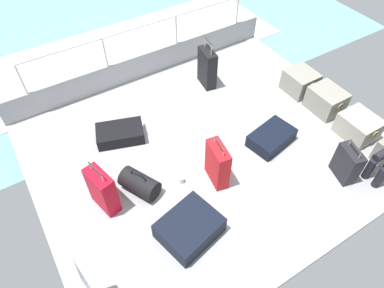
% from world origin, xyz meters
% --- Properties ---
extents(ground_plane, '(4.40, 5.20, 0.06)m').
position_xyz_m(ground_plane, '(0.00, 0.00, -0.03)').
color(ground_plane, '#939699').
extents(gunwale_port, '(0.06, 5.20, 0.45)m').
position_xyz_m(gunwale_port, '(-2.17, 0.00, 0.23)').
color(gunwale_port, '#939699').
rests_on(gunwale_port, ground_plane).
extents(railing_port, '(0.04, 4.20, 1.02)m').
position_xyz_m(railing_port, '(-2.17, 0.00, 0.78)').
color(railing_port, silver).
rests_on(railing_port, ground_plane).
extents(sea_wake, '(12.00, 12.00, 0.01)m').
position_xyz_m(sea_wake, '(-3.60, 0.00, -0.34)').
color(sea_wake, '#6B99A8').
rests_on(sea_wake, ground_plane).
extents(cargo_crate_0, '(0.54, 0.48, 0.39)m').
position_xyz_m(cargo_crate_0, '(-0.30, 2.14, 0.19)').
color(cargo_crate_0, gray).
rests_on(cargo_crate_0, ground_plane).
extents(cargo_crate_1, '(0.59, 0.47, 0.40)m').
position_xyz_m(cargo_crate_1, '(0.30, 2.16, 0.20)').
color(cargo_crate_1, gray).
rests_on(cargo_crate_1, ground_plane).
extents(cargo_crate_2, '(0.60, 0.49, 0.36)m').
position_xyz_m(cargo_crate_2, '(1.00, 2.15, 0.18)').
color(cargo_crate_2, '#9E9989').
rests_on(cargo_crate_2, ground_plane).
extents(suitcase_0, '(0.75, 0.85, 0.27)m').
position_xyz_m(suitcase_0, '(1.09, -1.02, 0.14)').
color(suitcase_0, black).
rests_on(suitcase_0, ground_plane).
extents(suitcase_1, '(0.58, 0.78, 0.22)m').
position_xyz_m(suitcase_1, '(0.42, 0.88, 0.11)').
color(suitcase_1, black).
rests_on(suitcase_1, ground_plane).
extents(suitcase_2, '(0.44, 0.25, 0.91)m').
position_xyz_m(suitcase_2, '(-1.33, 0.83, 0.35)').
color(suitcase_2, black).
rests_on(suitcase_2, ground_plane).
extents(suitcase_3, '(0.43, 0.29, 0.64)m').
position_xyz_m(suitcase_3, '(1.46, 1.34, 0.27)').
color(suitcase_3, black).
rests_on(suitcase_3, ground_plane).
extents(suitcase_4, '(0.65, 0.83, 0.22)m').
position_xyz_m(suitcase_4, '(-0.90, -1.08, 0.10)').
color(suitcase_4, black).
rests_on(suitcase_4, ground_plane).
extents(suitcase_5, '(0.46, 0.29, 0.80)m').
position_xyz_m(suitcase_5, '(0.13, -1.75, 0.33)').
color(suitcase_5, '#B70C1E').
rests_on(suitcase_5, ground_plane).
extents(suitcase_6, '(0.46, 0.25, 0.76)m').
position_xyz_m(suitcase_6, '(0.55, -0.24, 0.33)').
color(suitcase_6, red).
rests_on(suitcase_6, ground_plane).
extents(duffel_bag, '(0.62, 0.50, 0.43)m').
position_xyz_m(duffel_bag, '(0.16, -1.26, 0.15)').
color(duffel_bag, black).
rests_on(duffel_bag, ground_plane).
extents(paper_cup, '(0.08, 0.08, 0.10)m').
position_xyz_m(paper_cup, '(0.34, -0.70, 0.05)').
color(paper_cup, white).
rests_on(paper_cup, ground_plane).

